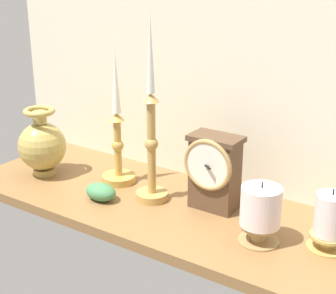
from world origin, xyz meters
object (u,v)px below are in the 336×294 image
Objects in this scene: pillar_candle_front at (330,222)px; pillar_candle_near_clock at (260,212)px; brass_vase_bulbous at (42,145)px; candlestick_tall_left at (118,141)px; candlestick_tall_center at (151,141)px; mantel_clock at (214,171)px.

pillar_candle_near_clock is (-12.21, -5.21, 0.88)cm from pillar_candle_front.
brass_vase_bulbous is 73.75cm from pillar_candle_front.
pillar_candle_front is at bearing 23.12° from pillar_candle_near_clock.
candlestick_tall_center is at bearing -16.77° from candlestick_tall_left.
brass_vase_bulbous is 1.41× the size of pillar_candle_front.
mantel_clock is at bearing 9.15° from brass_vase_bulbous.
mantel_clock is 27.47cm from pillar_candle_front.
candlestick_tall_left is 2.64× the size of pillar_candle_near_clock.
mantel_clock is 27.12cm from candlestick_tall_left.
candlestick_tall_left reaches higher than brass_vase_bulbous.
mantel_clock is 1.37× the size of pillar_candle_front.
mantel_clock is 15.76cm from candlestick_tall_center.
mantel_clock is at bearing 174.46° from pillar_candle_front.
candlestick_tall_center is (12.88, -3.88, 3.65)cm from candlestick_tall_left.
pillar_candle_front is at bearing -5.54° from mantel_clock.
candlestick_tall_center is 2.43× the size of brass_vase_bulbous.
candlestick_tall_center is at bearing 5.79° from brass_vase_bulbous.
candlestick_tall_center is at bearing -177.82° from pillar_candle_front.
brass_vase_bulbous reaches higher than pillar_candle_front.
pillar_candle_front is 13.30cm from pillar_candle_near_clock.
mantel_clock is 0.51× the size of candlestick_tall_left.
candlestick_tall_center is (-14.18, -4.20, 5.44)cm from mantel_clock.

